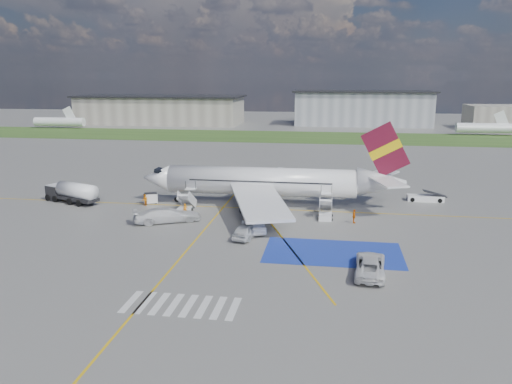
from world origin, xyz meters
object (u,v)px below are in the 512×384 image
airliner (272,182)px  van_white_b (167,213)px  car_silver_b (254,225)px  fuel_tanker (72,194)px  belt_loader (426,198)px  car_silver_a (246,231)px  van_white_a (370,262)px  gpu_cart (151,199)px

airliner → van_white_b: airliner is taller
car_silver_b → van_white_b: van_white_b is taller
fuel_tanker → car_silver_b: 29.27m
belt_loader → car_silver_a: bearing=-137.9°
fuel_tanker → belt_loader: bearing=31.6°
car_silver_b → van_white_a: 16.36m
gpu_cart → van_white_a: size_ratio=0.38×
airliner → belt_loader: 22.66m
gpu_cart → car_silver_a: 20.65m
fuel_tanker → gpu_cart: (11.19, 1.25, -0.56)m
airliner → car_silver_a: 14.87m
gpu_cart → car_silver_b: 19.71m
van_white_b → airliner: bearing=-75.5°
car_silver_a → van_white_a: bearing=158.8°
gpu_cart → car_silver_a: bearing=-61.2°
airliner → van_white_b: 15.65m
belt_loader → gpu_cart: bearing=-169.0°
car_silver_a → van_white_b: bearing=-11.7°
car_silver_a → car_silver_b: bearing=-90.4°
airliner → belt_loader: airliner is taller
van_white_a → belt_loader: bearing=-104.3°
gpu_cart → car_silver_b: bearing=-55.4°
belt_loader → van_white_a: size_ratio=0.96×
belt_loader → van_white_a: 30.47m
gpu_cart → car_silver_a: size_ratio=0.44×
belt_loader → car_silver_a: car_silver_a is taller
van_white_a → van_white_b: (-23.68, 12.91, 0.14)m
car_silver_a → car_silver_b: size_ratio=1.03×
airliner → van_white_a: 25.92m
car_silver_b → van_white_b: bearing=-37.1°
fuel_tanker → van_white_a: fuel_tanker is taller
belt_loader → car_silver_a: 30.66m
gpu_cart → van_white_b: 10.01m
belt_loader → van_white_b: van_white_b is taller
airliner → car_silver_a: bearing=-94.3°
fuel_tanker → van_white_a: (40.15, -20.14, -0.19)m
car_silver_a → gpu_cart: bearing=-27.8°
belt_loader → van_white_a: van_white_a is taller
car_silver_b → gpu_cart: bearing=-58.5°
fuel_tanker → car_silver_a: fuel_tanker is taller
car_silver_a → van_white_a: size_ratio=0.87×
car_silver_b → airliner: bearing=-118.1°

